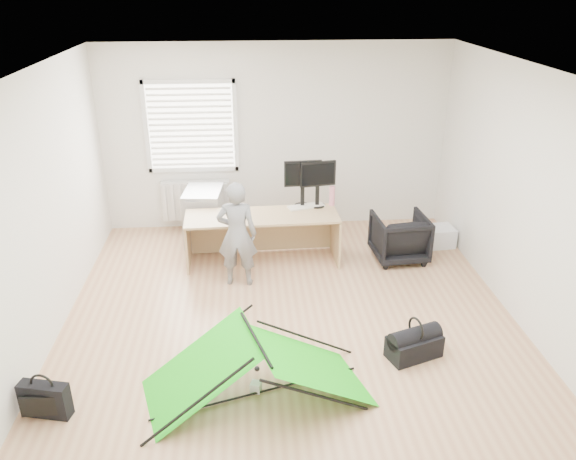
{
  "coord_description": "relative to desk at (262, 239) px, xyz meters",
  "views": [
    {
      "loc": [
        -0.43,
        -5.2,
        3.5
      ],
      "look_at": [
        0.0,
        0.4,
        0.95
      ],
      "focal_mm": 35.0,
      "sensor_mm": 36.0,
      "label": 1
    }
  ],
  "objects": [
    {
      "name": "ground",
      "position": [
        0.26,
        -1.49,
        -0.34
      ],
      "size": [
        5.5,
        5.5,
        0.0
      ],
      "primitive_type": "plane",
      "color": "tan",
      "rests_on": "ground"
    },
    {
      "name": "back_wall",
      "position": [
        0.26,
        1.26,
        1.01
      ],
      "size": [
        5.0,
        0.02,
        2.7
      ],
      "primitive_type": "cube",
      "color": "silver",
      "rests_on": "ground"
    },
    {
      "name": "window",
      "position": [
        -0.94,
        1.22,
        1.21
      ],
      "size": [
        1.2,
        0.06,
        1.2
      ],
      "primitive_type": "cube",
      "color": "silver",
      "rests_on": "back_wall"
    },
    {
      "name": "radiator",
      "position": [
        -0.94,
        1.18,
        0.11
      ],
      "size": [
        1.0,
        0.12,
        0.6
      ],
      "primitive_type": "cube",
      "color": "silver",
      "rests_on": "back_wall"
    },
    {
      "name": "desk",
      "position": [
        0.0,
        0.0,
        0.0
      ],
      "size": [
        2.0,
        0.69,
        0.68
      ],
      "primitive_type": "cube",
      "rotation": [
        0.0,
        0.0,
        0.03
      ],
      "color": "tan",
      "rests_on": "ground"
    },
    {
      "name": "filing_cabinet",
      "position": [
        -0.8,
        0.71,
        0.05
      ],
      "size": [
        0.56,
        0.71,
        0.78
      ],
      "primitive_type": "cube",
      "rotation": [
        0.0,
        0.0,
        -0.1
      ],
      "color": "#9C9EA1",
      "rests_on": "ground"
    },
    {
      "name": "monitor_left",
      "position": [
        0.55,
        0.26,
        0.57
      ],
      "size": [
        0.5,
        0.14,
        0.47
      ],
      "primitive_type": "cube",
      "rotation": [
        0.0,
        0.0,
        0.06
      ],
      "color": "black",
      "rests_on": "desk"
    },
    {
      "name": "monitor_right",
      "position": [
        0.75,
        0.26,
        0.57
      ],
      "size": [
        0.49,
        0.19,
        0.46
      ],
      "primitive_type": "cube",
      "rotation": [
        0.0,
        0.0,
        0.18
      ],
      "color": "black",
      "rests_on": "desk"
    },
    {
      "name": "keyboard",
      "position": [
        0.6,
        0.23,
        0.35
      ],
      "size": [
        0.51,
        0.29,
        0.02
      ],
      "primitive_type": "cube",
      "rotation": [
        0.0,
        0.0,
        0.28
      ],
      "color": "beige",
      "rests_on": "desk"
    },
    {
      "name": "thermos",
      "position": [
        0.95,
        0.28,
        0.47
      ],
      "size": [
        0.09,
        0.09,
        0.27
      ],
      "primitive_type": "cylinder",
      "rotation": [
        0.0,
        0.0,
        -0.23
      ],
      "color": "#D27587",
      "rests_on": "desk"
    },
    {
      "name": "office_chair",
      "position": [
        1.83,
        -0.04,
        -0.02
      ],
      "size": [
        0.72,
        0.74,
        0.63
      ],
      "primitive_type": "imported",
      "rotation": [
        0.0,
        0.0,
        3.21
      ],
      "color": "black",
      "rests_on": "ground"
    },
    {
      "name": "person",
      "position": [
        -0.32,
        -0.54,
        0.33
      ],
      "size": [
        0.51,
        0.36,
        1.33
      ],
      "primitive_type": "imported",
      "rotation": [
        0.0,
        0.0,
        3.04
      ],
      "color": "slate",
      "rests_on": "ground"
    },
    {
      "name": "kite",
      "position": [
        -0.14,
        -2.62,
        -0.03
      ],
      "size": [
        2.14,
        1.39,
        0.61
      ],
      "primitive_type": null,
      "rotation": [
        0.0,
        0.0,
        0.29
      ],
      "color": "#19CD13",
      "rests_on": "ground"
    },
    {
      "name": "storage_crate",
      "position": [
        2.46,
        0.31,
        -0.2
      ],
      "size": [
        0.52,
        0.38,
        0.27
      ],
      "primitive_type": "cube",
      "rotation": [
        0.0,
        0.0,
        0.08
      ],
      "color": "silver",
      "rests_on": "ground"
    },
    {
      "name": "tote_bag",
      "position": [
        -0.73,
        0.49,
        -0.16
      ],
      "size": [
        0.31,
        0.17,
        0.36
      ],
      "primitive_type": "cube",
      "rotation": [
        0.0,
        0.0,
        0.12
      ],
      "color": "#1E8F6E",
      "rests_on": "ground"
    },
    {
      "name": "laptop_bag",
      "position": [
        -1.98,
        -2.74,
        -0.18
      ],
      "size": [
        0.45,
        0.23,
        0.33
      ],
      "primitive_type": "cube",
      "rotation": [
        0.0,
        0.0,
        -0.23
      ],
      "color": "black",
      "rests_on": "ground"
    },
    {
      "name": "white_box",
      "position": [
        -0.16,
        -2.57,
        -0.29
      ],
      "size": [
        0.12,
        0.12,
        0.09
      ],
      "primitive_type": "cube",
      "rotation": [
        0.0,
        0.0,
        -0.32
      ],
      "color": "silver",
      "rests_on": "ground"
    },
    {
      "name": "duffel_bag",
      "position": [
        1.44,
        -2.17,
        -0.22
      ],
      "size": [
        0.6,
        0.44,
        0.23
      ],
      "primitive_type": "cube",
      "rotation": [
        0.0,
        0.0,
        0.35
      ],
      "color": "black",
      "rests_on": "ground"
    }
  ]
}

